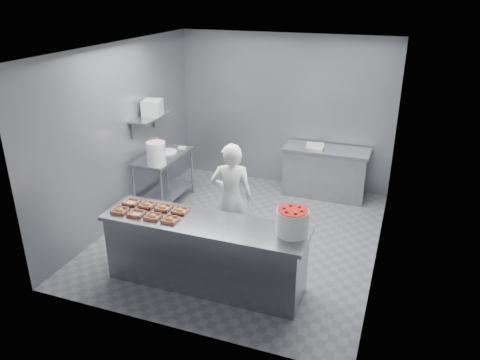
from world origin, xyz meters
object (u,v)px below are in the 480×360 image
object	(u,v)px
service_counter	(205,253)
appliance	(152,108)
back_counter	(325,172)
tray_1	(136,214)
tray_0	(120,210)
tray_7	(180,210)
prep_table	(164,172)
glaze_bucket	(156,153)
tray_2	(153,216)
tray_4	(131,202)
worker	(232,198)
tray_6	(163,208)
tray_5	(147,205)
tray_3	(170,220)
strawberry_tub	(292,221)

from	to	relation	value
service_counter	appliance	size ratio (longest dim) A/B	7.74
back_counter	tray_1	distance (m)	3.85
tray_0	tray_7	size ratio (longest dim) A/B	1.00
service_counter	tray_1	xyz separation A→B (m)	(-0.87, -0.13, 0.47)
prep_table	glaze_bucket	xyz separation A→B (m)	(0.14, -0.44, 0.51)
tray_2	tray_4	xyz separation A→B (m)	(-0.48, 0.26, -0.00)
tray_2	worker	size ratio (longest dim) A/B	0.12
tray_6	tray_4	bearing A→B (deg)	180.00
back_counter	glaze_bucket	xyz separation A→B (m)	(-2.41, -1.74, 0.65)
back_counter	tray_1	world-z (taller)	tray_1
tray_1	service_counter	bearing A→B (deg)	8.64
service_counter	back_counter	xyz separation A→B (m)	(0.90, 3.25, -0.00)
tray_1	tray_5	size ratio (longest dim) A/B	1.00
tray_2	tray_6	size ratio (longest dim) A/B	1.00
back_counter	tray_5	size ratio (longest dim) A/B	8.01
tray_0	prep_table	bearing A→B (deg)	104.44
tray_3	tray_5	bearing A→B (deg)	151.11
appliance	back_counter	bearing A→B (deg)	10.19
service_counter	tray_2	distance (m)	0.80
service_counter	tray_2	world-z (taller)	tray_2
tray_1	tray_2	size ratio (longest dim) A/B	1.00
worker	glaze_bucket	size ratio (longest dim) A/B	3.49
tray_1	tray_4	size ratio (longest dim) A/B	1.00
tray_6	appliance	bearing A→B (deg)	122.28
tray_2	strawberry_tub	xyz separation A→B (m)	(1.71, 0.22, 0.14)
tray_3	strawberry_tub	world-z (taller)	strawberry_tub
prep_table	tray_2	world-z (taller)	tray_2
tray_3	tray_7	distance (m)	0.26
tray_2	worker	world-z (taller)	worker
tray_6	tray_7	xyz separation A→B (m)	(0.24, 0.00, 0.00)
tray_3	tray_4	world-z (taller)	tray_3
tray_6	back_counter	bearing A→B (deg)	63.81
appliance	tray_0	bearing A→B (deg)	-86.07
service_counter	tray_6	bearing A→B (deg)	168.19
strawberry_tub	worker	bearing A→B (deg)	141.31
appliance	strawberry_tub	bearing A→B (deg)	-47.92
tray_3	worker	bearing A→B (deg)	70.69
tray_2	glaze_bucket	distance (m)	1.87
tray_2	tray_7	distance (m)	0.36
tray_2	tray_4	size ratio (longest dim) A/B	1.00
tray_3	tray_0	bearing A→B (deg)	180.00
worker	service_counter	bearing A→B (deg)	75.97
tray_4	tray_7	world-z (taller)	tray_7
tray_7	worker	world-z (taller)	worker
glaze_bucket	tray_2	bearing A→B (deg)	-61.90
service_counter	prep_table	world-z (taller)	same
tray_0	tray_6	world-z (taller)	same
tray_5	appliance	bearing A→B (deg)	116.74
tray_2	tray_5	xyz separation A→B (m)	(-0.24, 0.26, 0.00)
prep_table	glaze_bucket	distance (m)	0.69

